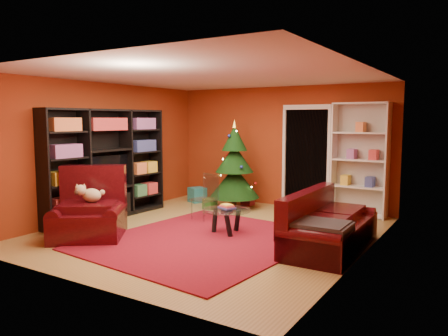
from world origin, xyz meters
The scene contains 18 objects.
floor centered at (0.00, 0.00, -0.03)m, with size 5.00×5.50×0.05m, color olive.
ceiling centered at (0.00, 0.00, 2.62)m, with size 5.00×5.50×0.05m, color silver.
wall_back centered at (0.00, 2.77, 1.30)m, with size 5.00×0.05×2.60m, color maroon.
wall_left centered at (-2.52, 0.00, 1.30)m, with size 0.05×5.50×2.60m, color maroon.
wall_right centered at (2.52, 0.00, 1.30)m, with size 0.05×5.50×2.60m, color maroon.
doorway centered at (0.60, 2.73, 1.05)m, with size 1.06×0.60×2.16m, color black, non-canonical shape.
rug centered at (0.21, -0.52, 0.01)m, with size 2.93×3.42×0.02m, color maroon.
media_unit centered at (-2.27, -0.19, 1.04)m, with size 0.42×2.72×2.09m, color black, non-canonical shape.
christmas_tree centered at (-0.69, 1.95, 0.92)m, with size 1.07×1.07×1.90m, color black, non-canonical shape.
gift_box_teal centered at (-1.77, 2.08, 0.17)m, with size 0.34×0.34×0.34m, color teal.
gift_box_green centered at (-1.06, 1.55, 0.12)m, with size 0.23×0.23×0.23m, color #1E571C.
gift_box_red centered at (-0.59, 2.36, 0.12)m, with size 0.24×0.24×0.24m, color maroon.
white_bookshelf centered at (1.77, 2.57, 1.11)m, with size 1.05×0.38×2.28m, color white, non-canonical shape.
armchair centered at (-1.48, -1.34, 0.46)m, with size 1.17×1.17×0.91m, color black, non-canonical shape.
dog centered at (-1.47, -1.27, 0.68)m, with size 0.40×0.30×0.30m, color beige, non-canonical shape.
sofa centered at (2.02, 0.10, 0.43)m, with size 2.00×0.90×0.86m, color black, non-canonical shape.
coffee_table centered at (0.29, 0.02, 0.21)m, with size 0.80×0.80×0.50m, color gray, non-canonical shape.
acrylic_chair centered at (-0.60, 0.65, 0.39)m, with size 0.40×0.44×0.78m, color #66605B, non-canonical shape.
Camera 1 is at (3.97, -6.02, 1.89)m, focal length 35.00 mm.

